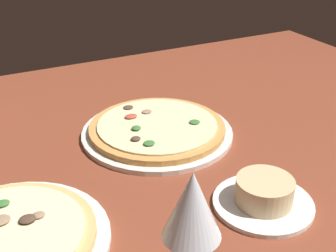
{
  "coord_description": "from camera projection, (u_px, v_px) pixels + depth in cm",
  "views": [
    {
      "loc": [
        37.59,
        69.09,
        48.9
      ],
      "look_at": [
        1.16,
        -2.63,
        7.0
      ],
      "focal_mm": 48.28,
      "sensor_mm": 36.0,
      "label": 1
    }
  ],
  "objects": [
    {
      "name": "pizza_main",
      "position": [
        157.0,
        130.0,
        0.93
      ],
      "size": [
        31.16,
        31.16,
        3.3
      ],
      "color": "silver",
      "rests_on": "dining_table"
    },
    {
      "name": "wine_glass_near",
      "position": [
        192.0,
        209.0,
        0.54
      ],
      "size": [
        7.47,
        7.47,
        16.37
      ],
      "color": "silver",
      "rests_on": "dining_table"
    },
    {
      "name": "ramekin_on_saucer",
      "position": [
        264.0,
        196.0,
        0.72
      ],
      "size": [
        16.17,
        16.17,
        4.9
      ],
      "color": "white",
      "rests_on": "dining_table"
    },
    {
      "name": "dining_table",
      "position": [
        179.0,
        152.0,
        0.91
      ],
      "size": [
        150.0,
        110.0,
        4.0
      ],
      "primitive_type": "cube",
      "color": "brown",
      "rests_on": "ground"
    },
    {
      "name": "pizza_side",
      "position": [
        8.0,
        239.0,
        0.64
      ],
      "size": [
        29.06,
        29.06,
        3.33
      ],
      "color": "white",
      "rests_on": "dining_table"
    }
  ]
}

